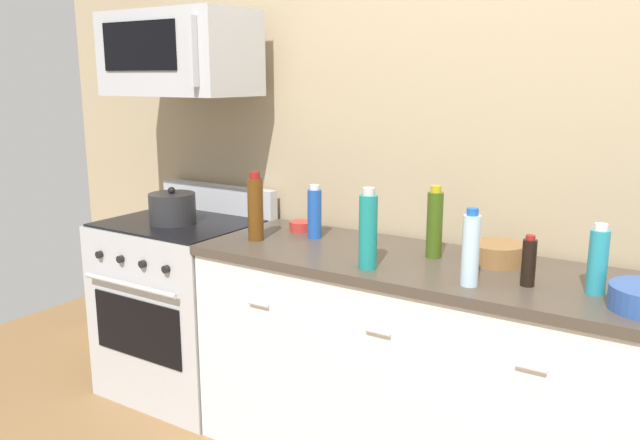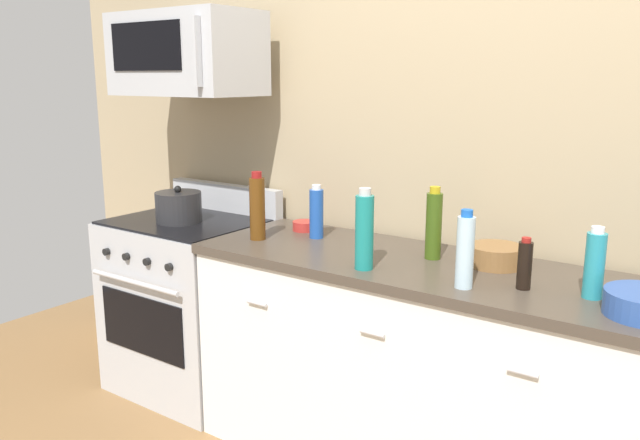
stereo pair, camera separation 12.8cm
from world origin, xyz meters
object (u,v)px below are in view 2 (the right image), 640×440
Objects in this scene: microwave at (186,54)px; bottle_dish_soap at (595,264)px; range_oven at (191,303)px; bottle_wine_amber at (257,207)px; stockpot at (179,207)px; bottle_soy_sauce_dark at (525,265)px; bottle_water_clear at (465,251)px; bottle_sparkling_teal at (364,231)px; bottle_olive_oil at (434,225)px; bowl_wooden_salad at (496,255)px; bowl_red_small at (304,226)px; bottle_soda_blue at (316,213)px.

microwave reaches higher than bottle_dish_soap.
range_oven is 3.45× the size of bottle_wine_amber.
microwave is at bearing 89.87° from stockpot.
bottle_soy_sauce_dark is 0.66× the size of bottle_water_clear.
bottle_water_clear is at bearing -159.37° from bottle_dish_soap.
bottle_sparkling_teal is (1.19, -0.25, -0.68)m from microwave.
bottle_olive_oil reaches higher than bowl_wooden_salad.
bottle_wine_amber is 0.30m from bowl_red_small.
bottle_water_clear is at bearing -18.65° from bottle_soda_blue.
bowl_wooden_salad is 0.92× the size of stockpot.
bottle_dish_soap reaches higher than stockpot.
bottle_soda_blue is 0.88m from bottle_water_clear.
microwave is at bearing -176.97° from bottle_soda_blue.
bottle_sparkling_teal is (-0.58, -0.12, 0.06)m from bottle_soy_sauce_dark.
bottle_dish_soap is at bearing -9.14° from bowl_red_small.
bowl_red_small is at bearing 170.86° from bottle_dish_soap.
range_oven is 1.44× the size of microwave.
microwave reaches higher than bowl_red_small.
bottle_wine_amber is at bearing -13.67° from microwave.
bottle_wine_amber is 2.71× the size of bowl_red_small.
bottle_water_clear is at bearing -47.72° from bottle_olive_oil.
stockpot is (0.00, -0.05, 0.53)m from range_oven.
bottle_soy_sauce_dark is at bearing -2.89° from range_oven.
microwave is 0.89m from bottle_wine_amber.
stockpot is at bearing 178.83° from bottle_soy_sauce_dark.
stockpot is (-0.56, 0.04, -0.07)m from bottle_wine_amber.
microwave is (0.00, 0.04, 1.28)m from range_oven.
range_oven is at bearing 90.00° from stockpot.
stockpot is at bearing -173.63° from bowl_wooden_salad.
bottle_soda_blue reaches higher than stockpot.
bottle_wine_amber is 1.05× the size of bottle_olive_oil.
bottle_soda_blue is at bearing 179.34° from bottle_olive_oil.
bowl_red_small is (-1.36, 0.22, -0.09)m from bottle_dish_soap.
range_oven is 3.40× the size of bottle_sparkling_teal.
bottle_olive_oil is at bearing -169.36° from bowl_wooden_salad.
range_oven is 4.62× the size of stockpot.
bowl_red_small is at bearing 147.26° from bottle_soda_blue.
bottle_dish_soap is 1.38m from bowl_red_small.
bowl_wooden_salad is at bearing -2.66° from bowl_red_small.
bottle_water_clear is (0.25, -0.28, -0.01)m from bottle_olive_oil.
bowl_wooden_salad is at bearing 10.64° from bottle_olive_oil.
bottle_wine_amber is 1.46× the size of bowl_wooden_salad.
bottle_dish_soap is (1.99, -0.05, 0.57)m from range_oven.
range_oven is 0.82m from bottle_wine_amber.
bottle_dish_soap is (1.23, -0.13, -0.00)m from bottle_soda_blue.
bowl_wooden_salad is at bearing 2.87° from microwave.
bottle_soy_sauce_dark is at bearing -1.17° from stockpot.
range_oven is 4.35× the size of bottle_soda_blue.
range_oven reaches higher than bowl_wooden_salad.
bottle_wine_amber is 1.68× the size of bottle_soy_sauce_dark.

